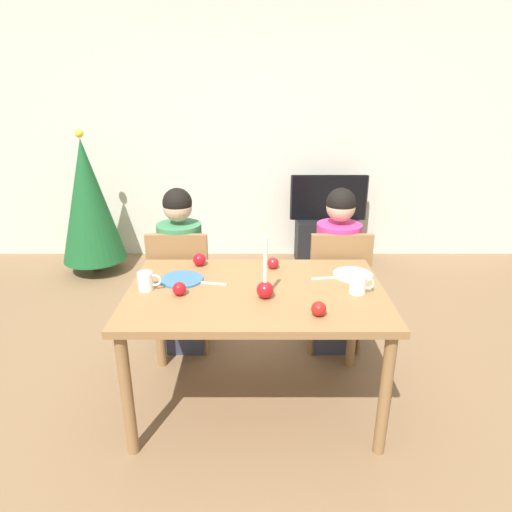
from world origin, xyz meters
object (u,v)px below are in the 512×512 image
plate_right (353,275)px  apple_by_right_mug (199,260)px  chair_left (182,283)px  apple_by_left_plate (319,309)px  tv_stand (326,241)px  tv (329,198)px  chair_right (336,283)px  apple_near_candle (179,289)px  christmas_tree (89,201)px  person_left_child (182,274)px  apple_far_edge (273,263)px  mug_left (146,281)px  person_right_child (336,274)px  plate_left (182,279)px  dining_table (256,303)px  candle_centerpiece (265,286)px  mug_right (358,284)px

plate_right → apple_by_right_mug: 0.93m
chair_left → apple_by_left_plate: size_ratio=12.16×
tv_stand → plate_right: (-0.18, -2.11, 0.52)m
chair_left → tv: tv is taller
tv_stand → chair_right: bearing=-96.5°
chair_left → plate_right: bearing=-20.9°
tv → apple_near_candle: tv is taller
christmas_tree → person_left_child: bearing=-51.5°
apple_far_edge → mug_left: bearing=-156.7°
plate_right → chair_left: bearing=159.1°
person_right_child → mug_left: person_right_child is taller
plate_left → dining_table: bearing=-16.3°
tv_stand → apple_by_right_mug: 2.30m
dining_table → tv: bearing=72.0°
tv_stand → mug_left: mug_left is taller
chair_left → tv_stand: (1.26, 1.69, -0.27)m
dining_table → chair_left: 0.81m
chair_right → christmas_tree: 2.63m
dining_table → tv: size_ratio=1.77×
person_right_child → mug_left: 1.34m
person_left_child → tv_stand: size_ratio=1.83×
chair_left → apple_far_edge: 0.74m
tv_stand → candle_centerpiece: 2.57m
apple_by_right_mug → candle_centerpiece: bearing=-48.6°
christmas_tree → plate_right: bearing=-40.1°
plate_right → mug_right: (-0.02, -0.23, 0.04)m
plate_right → mug_right: mug_right is taller
plate_right → mug_left: (-1.16, -0.19, 0.05)m
person_right_child → candle_centerpiece: 0.93m
mug_right → chair_right: bearing=89.2°
mug_right → tv_stand: bearing=85.1°
mug_left → mug_right: (1.14, -0.04, -0.00)m
mug_left → plate_left: bearing=35.4°
apple_by_right_mug → apple_near_candle: bearing=-97.9°
person_left_child → candle_centerpiece: person_left_child is taller
tv → apple_by_left_plate: bearing=-99.7°
christmas_tree → mug_left: (1.04, -2.04, 0.06)m
person_right_child → tv: 1.68m
plate_left → apple_near_candle: (0.02, -0.19, 0.03)m
chair_left → person_left_child: (0.00, 0.03, 0.06)m
chair_left → apple_by_right_mug: (0.17, -0.26, 0.28)m
tv → christmas_tree: (-2.38, -0.26, 0.03)m
tv_stand → apple_far_edge: size_ratio=9.09×
person_right_child → apple_by_left_plate: 0.99m
mug_right → apple_far_edge: size_ratio=1.91×
person_left_child → plate_right: 1.19m
candle_centerpiece → dining_table: bearing=115.4°
person_left_child → mug_right: bearing=-32.5°
chair_left → plate_right: (1.08, -0.41, 0.24)m
mug_left → mug_right: 1.14m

